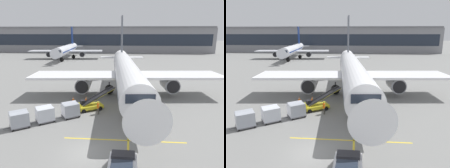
# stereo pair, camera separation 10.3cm
# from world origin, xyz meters

# --- Properties ---
(ground_plane) EXTENTS (600.00, 600.00, 0.00)m
(ground_plane) POSITION_xyz_m (0.00, 0.00, 0.00)
(ground_plane) COLOR slate
(parked_airplane) EXTENTS (31.59, 41.28, 14.14)m
(parked_airplane) POSITION_xyz_m (3.23, 17.79, 3.90)
(parked_airplane) COLOR white
(parked_airplane) RESTS_ON ground
(belt_loader) EXTENTS (5.19, 3.86, 2.96)m
(belt_loader) POSITION_xyz_m (-1.36, 10.49, 0.86)
(belt_loader) COLOR gold
(belt_loader) RESTS_ON ground
(baggage_cart_lead) EXTENTS (2.67, 2.48, 1.91)m
(baggage_cart_lead) POSITION_xyz_m (-3.56, 7.72, 1.00)
(baggage_cart_lead) COLOR #515156
(baggage_cart_lead) RESTS_ON ground
(baggage_cart_second) EXTENTS (2.67, 2.48, 1.91)m
(baggage_cart_second) POSITION_xyz_m (-6.14, 6.05, 1.00)
(baggage_cart_second) COLOR #515156
(baggage_cart_second) RESTS_ON ground
(baggage_cart_third) EXTENTS (2.67, 2.48, 1.91)m
(baggage_cart_third) POSITION_xyz_m (-8.37, 4.34, 1.00)
(baggage_cart_third) COLOR #515156
(baggage_cart_third) RESTS_ON ground
(ground_crew_by_loader) EXTENTS (0.43, 0.46, 1.74)m
(ground_crew_by_loader) POSITION_xyz_m (-2.58, 8.29, 1.00)
(ground_crew_by_loader) COLOR #514C42
(ground_crew_by_loader) RESTS_ON ground
(ground_crew_by_carts) EXTENTS (0.25, 0.57, 1.74)m
(ground_crew_by_carts) POSITION_xyz_m (-0.26, 8.96, 1.00)
(ground_crew_by_carts) COLOR #514C42
(ground_crew_by_carts) RESTS_ON ground
(safety_cone_engine_keepout) EXTENTS (0.56, 0.56, 0.64)m
(safety_cone_engine_keepout) POSITION_xyz_m (-2.97, 14.34, 0.31)
(safety_cone_engine_keepout) COLOR black
(safety_cone_engine_keepout) RESTS_ON ground
(safety_cone_wingtip) EXTENTS (0.57, 0.57, 0.65)m
(safety_cone_wingtip) POSITION_xyz_m (-4.93, 14.04, 0.32)
(safety_cone_wingtip) COLOR black
(safety_cone_wingtip) RESTS_ON ground
(safety_cone_nose_mark) EXTENTS (0.53, 0.53, 0.60)m
(safety_cone_nose_mark) POSITION_xyz_m (-3.92, 18.00, 0.29)
(safety_cone_nose_mark) COLOR black
(safety_cone_nose_mark) RESTS_ON ground
(apron_guidance_line_lead_in) EXTENTS (0.20, 110.00, 0.01)m
(apron_guidance_line_lead_in) POSITION_xyz_m (3.69, 17.08, 0.00)
(apron_guidance_line_lead_in) COLOR yellow
(apron_guidance_line_lead_in) RESTS_ON ground
(apron_guidance_line_stop_bar) EXTENTS (12.00, 0.20, 0.01)m
(apron_guidance_line_stop_bar) POSITION_xyz_m (3.30, 2.41, 0.00)
(apron_guidance_line_stop_bar) COLOR yellow
(apron_guidance_line_stop_bar) RESTS_ON ground
(terminal_building) EXTENTS (123.83, 18.59, 13.71)m
(terminal_building) POSITION_xyz_m (-14.47, 103.78, 6.80)
(terminal_building) COLOR gray
(terminal_building) RESTS_ON ground
(distant_airplane) EXTENTS (29.78, 38.63, 13.27)m
(distant_airplane) POSITION_xyz_m (-22.13, 67.65, 3.64)
(distant_airplane) COLOR silver
(distant_airplane) RESTS_ON ground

